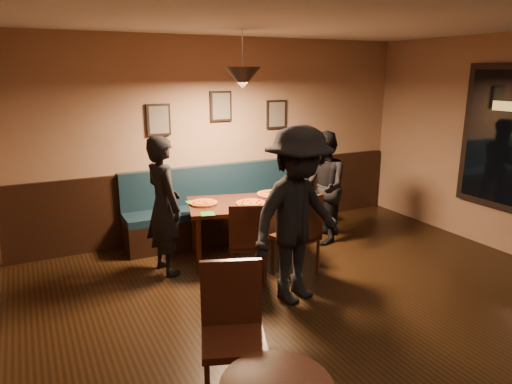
# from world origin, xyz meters

# --- Properties ---
(floor) EXTENTS (7.00, 7.00, 0.00)m
(floor) POSITION_xyz_m (0.00, 0.00, 0.00)
(floor) COLOR black
(floor) RESTS_ON ground
(ceiling) EXTENTS (7.00, 7.00, 0.00)m
(ceiling) POSITION_xyz_m (0.00, 0.00, 2.80)
(ceiling) COLOR silver
(ceiling) RESTS_ON ground
(wall_back) EXTENTS (6.00, 0.00, 6.00)m
(wall_back) POSITION_xyz_m (0.00, 3.50, 1.40)
(wall_back) COLOR #8C704F
(wall_back) RESTS_ON ground
(wainscot) EXTENTS (5.88, 0.06, 1.00)m
(wainscot) POSITION_xyz_m (0.00, 3.47, 0.50)
(wainscot) COLOR black
(wainscot) RESTS_ON ground
(booth_bench) EXTENTS (3.00, 0.60, 1.00)m
(booth_bench) POSITION_xyz_m (0.00, 3.20, 0.50)
(booth_bench) COLOR #0F232D
(booth_bench) RESTS_ON ground
(picture_left) EXTENTS (0.32, 0.04, 0.42)m
(picture_left) POSITION_xyz_m (-0.90, 3.47, 1.70)
(picture_left) COLOR black
(picture_left) RESTS_ON wall_back
(picture_center) EXTENTS (0.32, 0.04, 0.42)m
(picture_center) POSITION_xyz_m (0.00, 3.47, 1.85)
(picture_center) COLOR black
(picture_center) RESTS_ON wall_back
(picture_right) EXTENTS (0.32, 0.04, 0.42)m
(picture_right) POSITION_xyz_m (0.90, 3.47, 1.70)
(picture_right) COLOR black
(picture_right) RESTS_ON wall_back
(pendant_lamp) EXTENTS (0.44, 0.44, 0.25)m
(pendant_lamp) POSITION_xyz_m (-0.17, 2.39, 2.25)
(pendant_lamp) COLOR black
(pendant_lamp) RESTS_ON ceiling
(dining_table) EXTENTS (1.54, 1.20, 0.73)m
(dining_table) POSITION_xyz_m (-0.17, 2.39, 0.37)
(dining_table) COLOR black
(dining_table) RESTS_ON floor
(chair_near_left) EXTENTS (0.55, 0.55, 0.95)m
(chair_near_left) POSITION_xyz_m (-0.42, 1.74, 0.48)
(chair_near_left) COLOR black
(chair_near_left) RESTS_ON floor
(chair_near_right) EXTENTS (0.54, 0.54, 0.99)m
(chair_near_right) POSITION_xyz_m (0.14, 1.63, 0.49)
(chair_near_right) COLOR black
(chair_near_right) RESTS_ON floor
(diner_left) EXTENTS (0.48, 0.65, 1.63)m
(diner_left) POSITION_xyz_m (-1.17, 2.41, 0.82)
(diner_left) COLOR black
(diner_left) RESTS_ON floor
(diner_right) EXTENTS (0.83, 0.92, 1.55)m
(diner_right) POSITION_xyz_m (1.06, 2.44, 0.77)
(diner_right) COLOR black
(diner_right) RESTS_ON floor
(diner_front) EXTENTS (1.31, 0.96, 1.82)m
(diner_front) POSITION_xyz_m (-0.15, 1.13, 0.91)
(diner_front) COLOR black
(diner_front) RESTS_ON floor
(pizza_a) EXTENTS (0.40, 0.40, 0.04)m
(pizza_a) POSITION_xyz_m (-0.64, 2.54, 0.75)
(pizza_a) COLOR orange
(pizza_a) RESTS_ON dining_table
(pizza_b) EXTENTS (0.44, 0.44, 0.04)m
(pizza_b) POSITION_xyz_m (-0.13, 2.26, 0.75)
(pizza_b) COLOR orange
(pizza_b) RESTS_ON dining_table
(pizza_c) EXTENTS (0.41, 0.41, 0.04)m
(pizza_c) POSITION_xyz_m (0.31, 2.53, 0.75)
(pizza_c) COLOR orange
(pizza_c) RESTS_ON dining_table
(soda_glass) EXTENTS (0.07, 0.07, 0.15)m
(soda_glass) POSITION_xyz_m (0.41, 2.12, 0.81)
(soda_glass) COLOR black
(soda_glass) RESTS_ON dining_table
(tabasco_bottle) EXTENTS (0.03, 0.03, 0.11)m
(tabasco_bottle) POSITION_xyz_m (0.33, 2.35, 0.79)
(tabasco_bottle) COLOR #A70E05
(tabasco_bottle) RESTS_ON dining_table
(napkin_a) EXTENTS (0.17, 0.17, 0.01)m
(napkin_a) POSITION_xyz_m (-0.73, 2.68, 0.73)
(napkin_a) COLOR #207B30
(napkin_a) RESTS_ON dining_table
(napkin_b) EXTENTS (0.19, 0.19, 0.01)m
(napkin_b) POSITION_xyz_m (-0.74, 2.14, 0.73)
(napkin_b) COLOR #217C25
(napkin_b) RESTS_ON dining_table
(cutlery_set) EXTENTS (0.19, 0.06, 0.00)m
(cutlery_set) POSITION_xyz_m (-0.17, 2.05, 0.73)
(cutlery_set) COLOR silver
(cutlery_set) RESTS_ON dining_table
(cafe_chair_far) EXTENTS (0.57, 0.57, 1.01)m
(cafe_chair_far) POSITION_xyz_m (-1.38, -0.01, 0.51)
(cafe_chair_far) COLOR black
(cafe_chair_far) RESTS_ON floor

